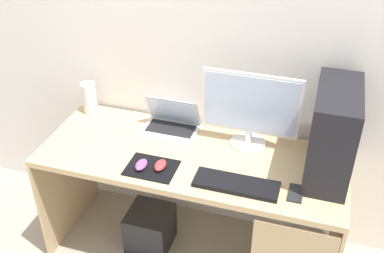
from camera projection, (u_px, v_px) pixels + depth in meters
The scene contains 13 objects.
ground_plane at pixel (192, 248), 2.90m from camera, with size 8.00×8.00×0.00m, color #9E9384.
wall_back at pixel (212, 30), 2.47m from camera, with size 4.00×0.05×2.60m.
desk at pixel (195, 176), 2.56m from camera, with size 1.65×0.64×0.73m.
pc_tower at pixel (332, 133), 2.24m from camera, with size 0.21×0.46×0.47m, color black.
monitor at pixel (250, 109), 2.45m from camera, with size 0.52×0.20×0.44m.
laptop at pixel (171, 124), 2.67m from camera, with size 0.32×0.22×0.20m.
speaker at pixel (89, 98), 2.81m from camera, with size 0.09×0.09×0.20m, color silver.
keyboard at pixel (236, 184), 2.27m from camera, with size 0.42×0.14×0.02m, color black.
mousepad at pixel (152, 168), 2.39m from camera, with size 0.26×0.20×0.01m, color black.
mouse_left at pixel (160, 165), 2.38m from camera, with size 0.06×0.10×0.03m, color #B23333.
mouse_right at pixel (141, 165), 2.38m from camera, with size 0.06×0.10×0.03m, color #8C4C99.
cell_phone at pixel (296, 193), 2.23m from camera, with size 0.07×0.13×0.01m, color #232326.
subwoofer at pixel (150, 228), 2.87m from camera, with size 0.26×0.26×0.26m, color #232326.
Camera 1 is at (0.59, -1.92, 2.22)m, focal length 43.37 mm.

